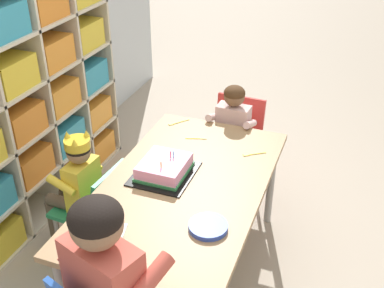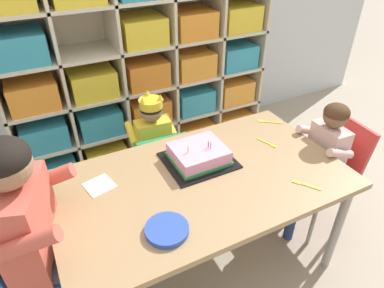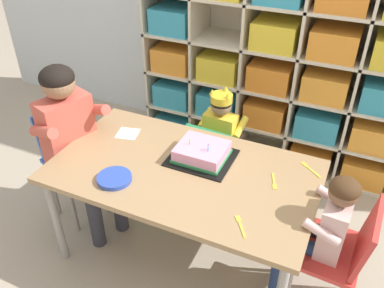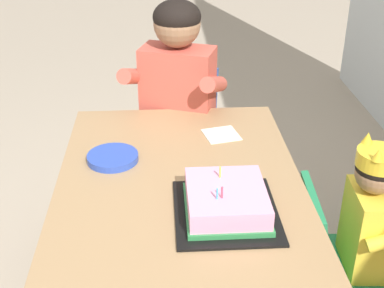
{
  "view_description": "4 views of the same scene",
  "coord_description": "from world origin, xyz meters",
  "px_view_note": "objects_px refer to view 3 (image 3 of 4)",
  "views": [
    {
      "loc": [
        -1.83,
        -0.72,
        2.03
      ],
      "look_at": [
        0.1,
        -0.01,
        0.82
      ],
      "focal_mm": 44.34,
      "sensor_mm": 36.0,
      "label": 1
    },
    {
      "loc": [
        -0.61,
        -1.1,
        1.7
      ],
      "look_at": [
        -0.0,
        0.1,
        0.77
      ],
      "focal_mm": 32.12,
      "sensor_mm": 36.0,
      "label": 2
    },
    {
      "loc": [
        0.73,
        -1.5,
        1.95
      ],
      "look_at": [
        0.04,
        0.02,
        0.79
      ],
      "focal_mm": 37.77,
      "sensor_mm": 36.0,
      "label": 3
    },
    {
      "loc": [
        1.31,
        -0.05,
        1.54
      ],
      "look_at": [
        0.06,
        0.03,
        0.87
      ],
      "focal_mm": 49.24,
      "sensor_mm": 36.0,
      "label": 4
    }
  ],
  "objects_px": {
    "classroom_chair_blue": "(215,154)",
    "child_with_crown": "(223,129)",
    "activity_table": "(183,177)",
    "classroom_chair_adult_side": "(69,154)",
    "guest_at_table_side": "(322,226)",
    "adult_helper_seated": "(73,134)",
    "fork_scattered_mid_table": "(310,169)",
    "fork_by_napkin": "(240,225)",
    "paper_plate_stack": "(114,178)",
    "birthday_cake_on_tray": "(202,153)",
    "fork_beside_plate_stack": "(274,182)",
    "classroom_chair_guest_side": "(340,250)"
  },
  "relations": [
    {
      "from": "adult_helper_seated",
      "to": "fork_scattered_mid_table",
      "type": "distance_m",
      "value": 1.34
    },
    {
      "from": "fork_by_napkin",
      "to": "paper_plate_stack",
      "type": "bearing_deg",
      "value": -126.61
    },
    {
      "from": "paper_plate_stack",
      "to": "classroom_chair_adult_side",
      "type": "bearing_deg",
      "value": 153.95
    },
    {
      "from": "classroom_chair_guest_side",
      "to": "fork_scattered_mid_table",
      "type": "xyz_separation_m",
      "value": [
        -0.24,
        0.31,
        0.19
      ]
    },
    {
      "from": "child_with_crown",
      "to": "classroom_chair_guest_side",
      "type": "distance_m",
      "value": 1.09
    },
    {
      "from": "fork_scattered_mid_table",
      "to": "classroom_chair_guest_side",
      "type": "bearing_deg",
      "value": -13.96
    },
    {
      "from": "activity_table",
      "to": "guest_at_table_side",
      "type": "xyz_separation_m",
      "value": [
        0.74,
        -0.03,
        -0.02
      ]
    },
    {
      "from": "guest_at_table_side",
      "to": "activity_table",
      "type": "bearing_deg",
      "value": -89.27
    },
    {
      "from": "classroom_chair_adult_side",
      "to": "fork_beside_plate_stack",
      "type": "distance_m",
      "value": 1.29
    },
    {
      "from": "activity_table",
      "to": "child_with_crown",
      "type": "distance_m",
      "value": 0.64
    },
    {
      "from": "adult_helper_seated",
      "to": "fork_by_napkin",
      "type": "height_order",
      "value": "adult_helper_seated"
    },
    {
      "from": "paper_plate_stack",
      "to": "fork_beside_plate_stack",
      "type": "height_order",
      "value": "paper_plate_stack"
    },
    {
      "from": "paper_plate_stack",
      "to": "activity_table",
      "type": "bearing_deg",
      "value": 38.83
    },
    {
      "from": "classroom_chair_guest_side",
      "to": "birthday_cake_on_tray",
      "type": "relative_size",
      "value": 2.12
    },
    {
      "from": "classroom_chair_blue",
      "to": "fork_by_napkin",
      "type": "bearing_deg",
      "value": 122.42
    },
    {
      "from": "classroom_chair_adult_side",
      "to": "fork_scattered_mid_table",
      "type": "bearing_deg",
      "value": -61.36
    },
    {
      "from": "activity_table",
      "to": "fork_by_napkin",
      "type": "xyz_separation_m",
      "value": [
        0.4,
        -0.26,
        0.06
      ]
    },
    {
      "from": "classroom_chair_blue",
      "to": "child_with_crown",
      "type": "bearing_deg",
      "value": -89.64
    },
    {
      "from": "classroom_chair_blue",
      "to": "child_with_crown",
      "type": "xyz_separation_m",
      "value": [
        0.01,
        0.11,
        0.14
      ]
    },
    {
      "from": "birthday_cake_on_tray",
      "to": "fork_by_napkin",
      "type": "bearing_deg",
      "value": -47.54
    },
    {
      "from": "activity_table",
      "to": "adult_helper_seated",
      "type": "height_order",
      "value": "adult_helper_seated"
    },
    {
      "from": "classroom_chair_blue",
      "to": "fork_scattered_mid_table",
      "type": "height_order",
      "value": "fork_scattered_mid_table"
    },
    {
      "from": "adult_helper_seated",
      "to": "birthday_cake_on_tray",
      "type": "height_order",
      "value": "adult_helper_seated"
    },
    {
      "from": "child_with_crown",
      "to": "fork_scattered_mid_table",
      "type": "xyz_separation_m",
      "value": [
        0.62,
        -0.36,
        0.13
      ]
    },
    {
      "from": "activity_table",
      "to": "classroom_chair_blue",
      "type": "height_order",
      "value": "activity_table"
    },
    {
      "from": "guest_at_table_side",
      "to": "fork_scattered_mid_table",
      "type": "bearing_deg",
      "value": -154.0
    },
    {
      "from": "classroom_chair_blue",
      "to": "birthday_cake_on_tray",
      "type": "distance_m",
      "value": 0.5
    },
    {
      "from": "adult_helper_seated",
      "to": "guest_at_table_side",
      "type": "xyz_separation_m",
      "value": [
        1.44,
        -0.03,
        -0.11
      ]
    },
    {
      "from": "classroom_chair_guest_side",
      "to": "birthday_cake_on_tray",
      "type": "distance_m",
      "value": 0.84
    },
    {
      "from": "child_with_crown",
      "to": "fork_by_napkin",
      "type": "relative_size",
      "value": 6.82
    },
    {
      "from": "adult_helper_seated",
      "to": "guest_at_table_side",
      "type": "bearing_deg",
      "value": -72.19
    },
    {
      "from": "guest_at_table_side",
      "to": "fork_beside_plate_stack",
      "type": "bearing_deg",
      "value": -111.11
    },
    {
      "from": "child_with_crown",
      "to": "guest_at_table_side",
      "type": "distance_m",
      "value": 1.01
    },
    {
      "from": "activity_table",
      "to": "child_with_crown",
      "type": "xyz_separation_m",
      "value": [
        -0.02,
        0.64,
        -0.07
      ]
    },
    {
      "from": "fork_scattered_mid_table",
      "to": "classroom_chair_adult_side",
      "type": "bearing_deg",
      "value": -131.29
    },
    {
      "from": "child_with_crown",
      "to": "fork_beside_plate_stack",
      "type": "bearing_deg",
      "value": 135.13
    },
    {
      "from": "fork_by_napkin",
      "to": "classroom_chair_blue",
      "type": "bearing_deg",
      "value": 174.62
    },
    {
      "from": "guest_at_table_side",
      "to": "classroom_chair_adult_side",
      "type": "bearing_deg",
      "value": -89.33
    },
    {
      "from": "activity_table",
      "to": "paper_plate_stack",
      "type": "distance_m",
      "value": 0.37
    },
    {
      "from": "classroom_chair_adult_side",
      "to": "guest_at_table_side",
      "type": "bearing_deg",
      "value": -73.47
    },
    {
      "from": "classroom_chair_adult_side",
      "to": "birthday_cake_on_tray",
      "type": "height_order",
      "value": "birthday_cake_on_tray"
    },
    {
      "from": "child_with_crown",
      "to": "birthday_cake_on_tray",
      "type": "distance_m",
      "value": 0.54
    },
    {
      "from": "classroom_chair_guest_side",
      "to": "fork_by_napkin",
      "type": "height_order",
      "value": "classroom_chair_guest_side"
    },
    {
      "from": "guest_at_table_side",
      "to": "fork_by_napkin",
      "type": "xyz_separation_m",
      "value": [
        -0.33,
        -0.23,
        0.08
      ]
    },
    {
      "from": "classroom_chair_guest_side",
      "to": "fork_by_napkin",
      "type": "distance_m",
      "value": 0.53
    },
    {
      "from": "child_with_crown",
      "to": "classroom_chair_adult_side",
      "type": "relative_size",
      "value": 1.1
    },
    {
      "from": "child_with_crown",
      "to": "classroom_chair_guest_side",
      "type": "xyz_separation_m",
      "value": [
        0.86,
        -0.68,
        -0.07
      ]
    },
    {
      "from": "activity_table",
      "to": "adult_helper_seated",
      "type": "bearing_deg",
      "value": -179.91
    },
    {
      "from": "activity_table",
      "to": "fork_by_napkin",
      "type": "bearing_deg",
      "value": -32.6
    },
    {
      "from": "classroom_chair_blue",
      "to": "classroom_chair_adult_side",
      "type": "bearing_deg",
      "value": 35.94
    }
  ]
}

